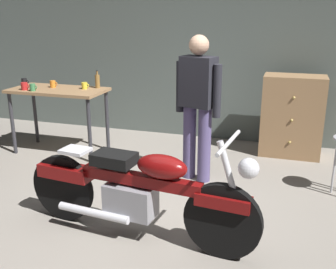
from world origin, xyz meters
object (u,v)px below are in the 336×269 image
Objects in this scene: mug_yellow_tall at (85,86)px; mug_green_speckled at (33,87)px; motorcycle at (137,190)px; mug_orange_travel at (53,84)px; mug_black_matte at (24,82)px; bottle at (98,81)px; mug_red_diner at (25,86)px; wooden_dresser at (292,116)px; person_standing at (198,103)px.

mug_green_speckled is (-0.58, -0.33, 0.00)m from mug_yellow_tall.
motorcycle is 20.06× the size of mug_orange_travel.
mug_black_matte is (-2.41, 1.82, 0.50)m from motorcycle.
mug_green_speckled and mug_orange_travel have the same top height.
bottle reaches higher than mug_green_speckled.
bottle reaches higher than mug_yellow_tall.
motorcycle is at bearing -35.15° from mug_red_diner.
mug_green_speckled reaches higher than mug_yellow_tall.
motorcycle is 2.86m from wooden_dresser.
mug_red_diner is at bearing 167.50° from mug_green_speckled.
mug_green_speckled is at bearing -148.03° from bottle.
mug_green_speckled is 0.98× the size of mug_orange_travel.
mug_orange_travel is at bearing -175.20° from mug_yellow_tall.
mug_yellow_tall is 1.00× the size of mug_orange_travel.
mug_black_matte is at bearing -168.17° from wooden_dresser.
mug_orange_travel is (-1.95, 1.82, 0.50)m from motorcycle.
mug_black_matte is 0.32m from mug_red_diner.
mug_yellow_tall is at bearing 1.50° from person_standing.
mug_black_matte reaches higher than motorcycle.
mug_yellow_tall is 0.67m from mug_green_speckled.
mug_black_matte reaches higher than mug_red_diner.
mug_red_diner is (-2.22, 1.56, 0.50)m from motorcycle.
person_standing reaches higher than mug_yellow_tall.
wooden_dresser is 10.33× the size of mug_green_speckled.
mug_yellow_tall is (-1.48, 1.86, 0.50)m from motorcycle.
mug_orange_travel is at bearing -166.51° from wooden_dresser.
mug_yellow_tall is at bearing 29.60° from mug_green_speckled.
mug_orange_travel is 0.62m from bottle.
mug_red_diner is (0.19, -0.26, -0.00)m from mug_black_matte.
wooden_dresser reaches higher than mug_yellow_tall.
bottle reaches higher than wooden_dresser.
mug_green_speckled is at bearing 149.64° from motorcycle.
motorcycle and mug_green_speckled have the same top height.
bottle is (0.72, 0.45, 0.05)m from mug_green_speckled.
mug_yellow_tall is 0.93m from mug_black_matte.
bottle is at bearing 25.53° from mug_red_diner.
person_standing is at bearing -4.02° from mug_red_diner.
wooden_dresser is 10.13× the size of mug_black_matte.
mug_green_speckled is 0.85m from bottle.
wooden_dresser reaches higher than mug_red_diner.
mug_yellow_tall is at bearing -165.07° from wooden_dresser.
mug_red_diner reaches higher than mug_yellow_tall.
motorcycle is at bearing -55.71° from bottle.
mug_green_speckled is (-2.07, 1.53, 0.50)m from motorcycle.
bottle is (0.87, 0.42, 0.05)m from mug_red_diner.
bottle is at bearing 14.60° from mug_orange_travel.
mug_red_diner is (-3.45, -1.02, 0.40)m from wooden_dresser.
mug_red_diner is at bearing 13.05° from person_standing.
mug_green_speckled is at bearing -150.40° from mug_yellow_tall.
bottle is at bearing -166.77° from wooden_dresser.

